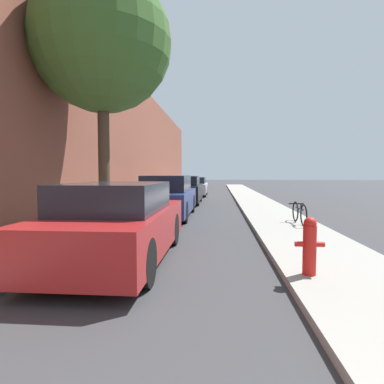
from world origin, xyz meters
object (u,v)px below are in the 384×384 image
at_px(fire_hydrant, 310,245).
at_px(parked_car_red, 118,223).
at_px(parked_car_black, 182,190).
at_px(bicycle, 299,213).
at_px(parked_car_navy, 168,197).
at_px(street_tree_near, 102,43).
at_px(parked_car_silver, 194,187).

bearing_deg(fire_hydrant, parked_car_red, 163.83).
relative_size(parked_car_red, parked_car_black, 1.05).
bearing_deg(fire_hydrant, bicycle, 77.82).
bearing_deg(bicycle, parked_car_red, -138.10).
bearing_deg(parked_car_navy, bicycle, -24.49).
distance_m(street_tree_near, bicycle, 7.40).
xyz_separation_m(parked_car_black, street_tree_near, (-1.37, -7.66, 4.52)).
bearing_deg(parked_car_navy, fire_hydrant, -64.83).
bearing_deg(street_tree_near, parked_car_silver, 83.52).
bearing_deg(parked_car_silver, fire_hydrant, -80.11).
bearing_deg(parked_car_red, street_tree_near, 113.91).
relative_size(parked_car_silver, fire_hydrant, 5.03).
distance_m(parked_car_red, street_tree_near, 5.79).
xyz_separation_m(parked_car_red, street_tree_near, (-1.46, 3.29, 4.53)).
bearing_deg(parked_car_black, bicycle, -59.00).
bearing_deg(parked_car_red, bicycle, 43.11).
bearing_deg(bicycle, street_tree_near, -175.10).
bearing_deg(parked_car_red, parked_car_black, 90.47).
height_order(parked_car_silver, fire_hydrant, parked_car_silver).
height_order(parked_car_black, bicycle, parked_car_black).
distance_m(parked_car_red, bicycle, 5.69).
bearing_deg(parked_car_navy, street_tree_near, -119.68).
bearing_deg(parked_car_silver, street_tree_near, -96.48).
bearing_deg(parked_car_black, parked_car_silver, 88.49).
height_order(parked_car_red, bicycle, parked_car_red).
xyz_separation_m(parked_car_silver, fire_hydrant, (3.06, -17.54, -0.08)).
relative_size(fire_hydrant, bicycle, 0.56).
relative_size(street_tree_near, fire_hydrant, 8.38).
relative_size(parked_car_navy, parked_car_black, 1.13).
bearing_deg(parked_car_black, fire_hydrant, -74.85).
relative_size(parked_car_black, street_tree_near, 0.58).
height_order(parked_car_red, parked_car_silver, parked_car_red).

